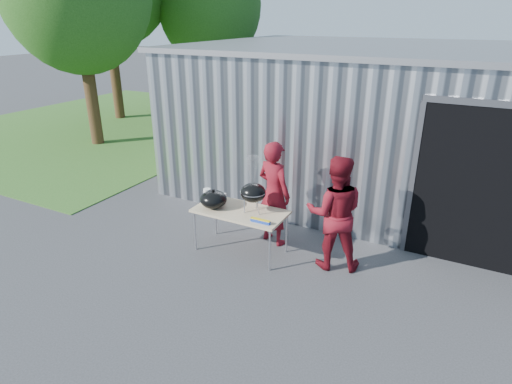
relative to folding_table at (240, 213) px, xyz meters
The scene contains 12 objects.
ground 0.87m from the folding_table, 48.66° to the right, with size 80.00×80.00×0.00m, color #333336.
building 4.47m from the folding_table, 73.43° to the left, with size 8.20×6.20×3.10m.
grass_patch 10.35m from the folding_table, 147.04° to the left, with size 10.00×12.00×0.02m, color #2D591E.
tree_far 11.10m from the folding_table, 125.57° to the left, with size 3.73×3.73×6.17m.
folding_table is the anchor object (origin of this frame).
kettle_grill 0.51m from the folding_table, 14.42° to the left, with size 0.41×0.41×0.93m.
grill_lid 0.49m from the folding_table, 167.31° to the right, with size 0.44×0.44×0.32m.
paper_towels 0.63m from the folding_table, behind, with size 0.12×0.12×0.28m, color white.
white_tub 0.60m from the folding_table, 157.24° to the left, with size 0.20×0.15×0.10m, color white.
foil_box 0.56m from the folding_table, 26.82° to the right, with size 0.32×0.05×0.06m.
person_cook 0.68m from the folding_table, 59.87° to the left, with size 0.66×0.43×1.81m, color maroon.
person_bystander 1.52m from the folding_table, 11.29° to the left, with size 0.88×0.68×1.81m, color maroon.
Camera 1 is at (2.82, -5.05, 3.67)m, focal length 30.00 mm.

